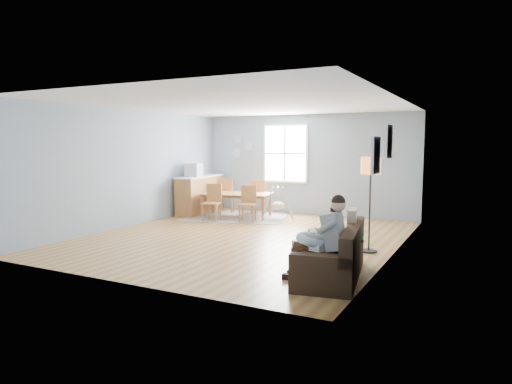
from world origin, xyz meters
The scene contains 22 objects.
room centered at (0.00, 0.00, 2.42)m, with size 8.40×9.40×3.90m.
window centered at (-0.60, 3.46, 1.65)m, with size 1.32×0.08×1.62m.
pictures centered at (2.97, -1.05, 1.85)m, with size 0.05×1.34×0.74m.
wall_plates centered at (-2.00, 3.47, 1.83)m, with size 0.67×0.02×0.66m.
sofa centered at (2.50, -1.89, 0.27)m, with size 1.11×1.98×0.76m.
green_throw centered at (2.33, -1.29, 0.48)m, with size 0.86×0.71×0.04m, color #166017.
beige_pillow centered at (2.61, -1.37, 0.70)m, with size 0.13×0.47×0.47m, color #C3AD95.
father centered at (2.43, -2.17, 0.65)m, with size 0.88×0.42×1.23m.
nursing_pillow centered at (2.29, -2.20, 0.59)m, with size 0.49×0.49×0.13m, color #A8BDD2.
infant centered at (2.29, -2.17, 0.67)m, with size 0.20×0.35×0.13m.
toddler centered at (2.40, -1.73, 0.64)m, with size 0.48×0.26×0.74m.
floor_lamp centered at (2.58, -0.12, 1.39)m, with size 0.34×0.34×1.68m.
storage_cube centered at (2.29, -2.12, 0.28)m, with size 0.62×0.59×0.56m.
rug centered at (-1.43, 2.18, 0.01)m, with size 2.52×1.92×0.01m, color gray.
dining_table centered at (-1.43, 2.18, 0.32)m, with size 1.80×1.00×0.63m, color brown.
chair_sw centered at (-1.69, 1.45, 0.52)m, with size 0.49×0.49×0.92m.
chair_se centered at (-0.82, 1.70, 0.51)m, with size 0.51×0.51×0.90m.
chair_nw centered at (-2.03, 2.65, 0.55)m, with size 0.56×0.56×0.97m.
chair_ne centered at (-1.16, 2.90, 0.54)m, with size 0.55×0.55×0.94m.
counter centered at (-2.70, 2.36, 0.53)m, with size 0.70×1.89×1.04m.
monitor centered at (-2.66, 2.01, 1.22)m, with size 0.42×0.40×0.36m.
baby_swing centered at (-0.34, 2.39, 0.37)m, with size 1.06×1.06×0.82m.
Camera 1 is at (4.43, -8.10, 1.91)m, focal length 32.00 mm.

